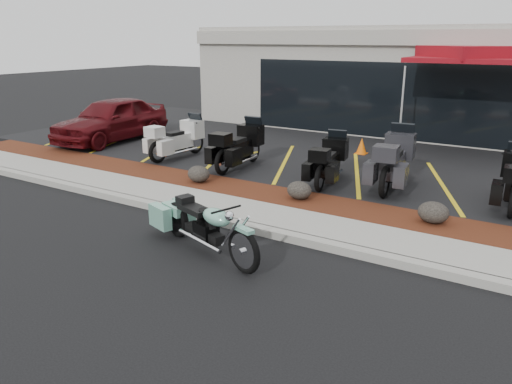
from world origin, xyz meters
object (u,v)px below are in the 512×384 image
Objects in this scene: hero_cruiser at (244,244)px; touring_white at (195,133)px; parked_car at (111,119)px; traffic_cone at (362,146)px; popup_canopy at (474,56)px.

hero_cruiser is 8.15m from touring_white.
parked_car is 8.53m from traffic_cone.
parked_car is at bearing 165.98° from hero_cruiser.
popup_canopy reaches higher than touring_white.
hero_cruiser reaches higher than traffic_cone.
hero_cruiser is at bearing -83.98° from popup_canopy.
parked_car reaches higher than hero_cruiser.
touring_white reaches higher than hero_cruiser.
hero_cruiser is 11.28m from popup_canopy.
touring_white is at bearing -3.49° from parked_car.
touring_white is at bearing -131.30° from popup_canopy.
parked_car is (-3.70, 0.03, 0.12)m from touring_white.
hero_cruiser is 0.69× the size of popup_canopy.
popup_canopy is at bearing -49.13° from touring_white.
traffic_cone is at bearing -53.73° from touring_white.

